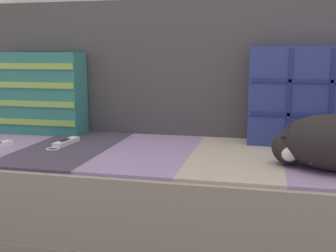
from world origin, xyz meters
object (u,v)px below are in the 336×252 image
throw_pillow_striped (41,93)px  game_remote_near (65,143)px  couch (194,200)px  throw_pillow_quilted (308,96)px  sleeping_cat (327,144)px

throw_pillow_striped → game_remote_near: throw_pillow_striped is taller
couch → throw_pillow_quilted: 0.59m
throw_pillow_quilted → sleeping_cat: throw_pillow_quilted is taller
throw_pillow_striped → sleeping_cat: (1.16, -0.36, -0.10)m
throw_pillow_quilted → throw_pillow_striped: 1.13m
couch → game_remote_near: size_ratio=10.11×
couch → throw_pillow_quilted: throw_pillow_quilted is taller
sleeping_cat → game_remote_near: (-0.95, 0.14, -0.07)m
couch → throw_pillow_striped: 0.83m
throw_pillow_quilted → throw_pillow_striped: bearing=-180.0°
couch → throw_pillow_striped: (-0.72, 0.19, 0.38)m
sleeping_cat → game_remote_near: bearing=171.4°
throw_pillow_quilted → throw_pillow_striped: (-1.13, -0.00, -0.01)m
couch → sleeping_cat: size_ratio=5.51×
throw_pillow_striped → sleeping_cat: throw_pillow_striped is taller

